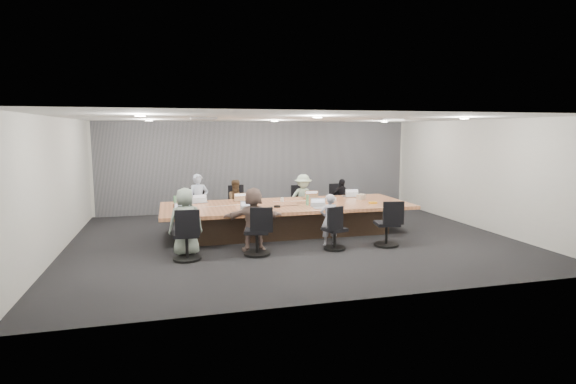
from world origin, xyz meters
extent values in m
cube|color=black|center=(0.00, 0.00, 0.00)|extent=(10.00, 8.00, 0.00)
cube|color=white|center=(0.00, 0.00, 2.80)|extent=(10.00, 8.00, 0.00)
cube|color=beige|center=(0.00, 4.00, 1.40)|extent=(10.00, 0.00, 2.80)
cube|color=beige|center=(0.00, -4.00, 1.40)|extent=(10.00, 0.00, 2.80)
cube|color=beige|center=(-5.00, 0.00, 1.40)|extent=(0.00, 8.00, 2.80)
cube|color=beige|center=(5.00, 0.00, 1.40)|extent=(0.00, 8.00, 2.80)
cube|color=slate|center=(0.00, 3.92, 1.40)|extent=(9.80, 0.04, 2.80)
cube|color=#352519|center=(0.00, 0.50, 0.33)|extent=(4.80, 1.40, 0.66)
cube|color=#BE7348|center=(0.00, 0.50, 0.70)|extent=(6.00, 2.20, 0.08)
imported|color=#A0ADC7|center=(-2.04, 1.85, 0.70)|extent=(0.52, 0.35, 1.40)
cube|color=#B2B2B7|center=(-2.04, 1.30, 0.75)|extent=(0.39, 0.29, 0.02)
imported|color=#453422|center=(-1.03, 1.85, 0.61)|extent=(0.69, 0.59, 1.22)
cube|color=#8C6647|center=(-1.03, 1.30, 0.75)|extent=(0.34, 0.24, 0.02)
imported|color=#A3BFA4|center=(0.82, 1.85, 0.66)|extent=(0.90, 0.59, 1.32)
cube|color=#8C6647|center=(0.82, 1.30, 0.75)|extent=(0.37, 0.27, 0.02)
imported|color=black|center=(1.95, 1.85, 0.58)|extent=(0.69, 0.31, 1.17)
cube|color=#B2B2B7|center=(1.95, 1.30, 0.75)|extent=(0.37, 0.28, 0.02)
imported|color=gray|center=(-2.47, -0.85, 0.69)|extent=(0.69, 0.46, 1.39)
cube|color=#B2B2B7|center=(-2.47, -0.30, 0.75)|extent=(0.40, 0.31, 0.02)
imported|color=#765C53|center=(-1.08, -0.85, 0.68)|extent=(1.29, 0.51, 1.36)
cube|color=#B2B2B7|center=(-1.08, -0.30, 0.75)|extent=(0.32, 0.24, 0.02)
imported|color=#A3A4B4|center=(0.61, -0.85, 0.58)|extent=(0.43, 0.30, 1.15)
cube|color=#B2B2B7|center=(0.61, -0.30, 0.75)|extent=(0.38, 0.29, 0.02)
cylinder|color=#518F63|center=(-2.65, 0.80, 0.87)|extent=(0.09, 0.09, 0.26)
cylinder|color=#518F63|center=(0.43, 0.21, 0.87)|extent=(0.07, 0.07, 0.25)
cylinder|color=silver|center=(-0.90, 0.48, 0.86)|extent=(0.08, 0.08, 0.23)
cylinder|color=white|center=(-0.02, 0.89, 0.79)|extent=(0.10, 0.10, 0.10)
cylinder|color=white|center=(1.32, 0.69, 0.79)|extent=(0.09, 0.09, 0.09)
cylinder|color=brown|center=(-2.65, 0.50, 0.80)|extent=(0.11, 0.11, 0.12)
cube|color=black|center=(-1.01, 0.24, 0.75)|extent=(0.15, 0.11, 0.03)
cube|color=black|center=(0.79, 0.75, 0.75)|extent=(0.15, 0.10, 0.03)
cube|color=black|center=(-0.35, 0.06, 0.77)|extent=(0.15, 0.07, 0.06)
cube|color=#BFAA92|center=(2.07, 0.76, 0.81)|extent=(0.29, 0.27, 0.13)
cube|color=orange|center=(2.07, 0.05, 0.76)|extent=(0.19, 0.14, 0.04)
camera|label=1|loc=(-2.73, -9.97, 2.52)|focal=28.00mm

